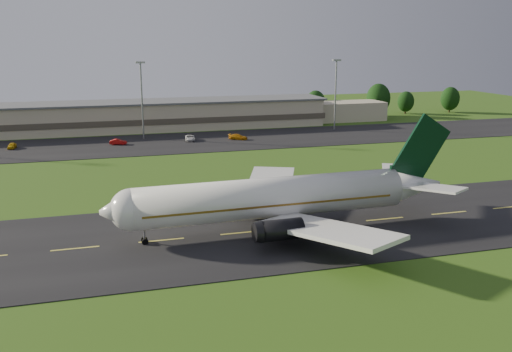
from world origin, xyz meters
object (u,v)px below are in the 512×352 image
object	(u,v)px
light_mast_east	(336,86)
light_mast_centre	(142,91)
terminal	(143,116)
service_vehicle_c	(190,138)
service_vehicle_b	(118,142)
airliner	(277,198)
service_vehicle_a	(12,146)
service_vehicle_d	(238,137)

from	to	relation	value
light_mast_east	light_mast_centre	bearing A→B (deg)	180.00
terminal	service_vehicle_c	world-z (taller)	terminal
light_mast_east	service_vehicle_c	bearing A→B (deg)	-171.89
terminal	light_mast_centre	size ratio (longest dim) A/B	7.13
terminal	service_vehicle_b	size ratio (longest dim) A/B	34.42
light_mast_centre	light_mast_east	size ratio (longest dim) A/B	1.00
airliner	service_vehicle_a	size ratio (longest dim) A/B	12.62
service_vehicle_a	service_vehicle_b	world-z (taller)	service_vehicle_b
light_mast_east	service_vehicle_c	world-z (taller)	light_mast_east
light_mast_east	service_vehicle_c	size ratio (longest dim) A/B	3.90
light_mast_centre	service_vehicle_d	bearing A→B (deg)	-18.87
terminal	service_vehicle_b	xyz separation A→B (m)	(-8.33, -23.06, -3.20)
terminal	light_mast_east	distance (m)	56.67
light_mast_centre	service_vehicle_c	xyz separation A→B (m)	(11.41, -6.21, -11.91)
airliner	terminal	world-z (taller)	airliner
terminal	service_vehicle_d	bearing A→B (deg)	-47.29
service_vehicle_c	service_vehicle_d	xyz separation A→B (m)	(12.46, -1.94, 0.00)
airliner	service_vehicle_c	xyz separation A→B (m)	(0.30, 73.76, -3.84)
airliner	light_mast_centre	bearing A→B (deg)	96.45
service_vehicle_a	service_vehicle_c	size ratio (longest dim) A/B	0.78
airliner	terminal	xyz separation A→B (m)	(-9.71, 96.16, -0.67)
airliner	light_mast_east	world-z (taller)	light_mast_east
light_mast_centre	service_vehicle_a	world-z (taller)	light_mast_centre
light_mast_east	service_vehicle_a	xyz separation A→B (m)	(-87.03, -5.11, -11.95)
service_vehicle_d	service_vehicle_a	bearing A→B (deg)	117.92
service_vehicle_a	service_vehicle_b	distance (m)	25.16
airliner	service_vehicle_d	distance (m)	73.05
service_vehicle_c	terminal	bearing A→B (deg)	121.81
light_mast_centre	light_mast_east	bearing A→B (deg)	0.00
light_mast_centre	service_vehicle_a	distance (m)	34.56
light_mast_east	service_vehicle_c	distance (m)	45.61
airliner	terminal	bearing A→B (deg)	94.30
airliner	service_vehicle_c	distance (m)	73.86
light_mast_east	service_vehicle_b	world-z (taller)	light_mast_east
service_vehicle_a	service_vehicle_d	xyz separation A→B (m)	(55.89, -3.05, 0.03)
light_mast_centre	service_vehicle_b	distance (m)	15.43
service_vehicle_b	light_mast_east	bearing A→B (deg)	-70.89
service_vehicle_b	airliner	bearing A→B (deg)	-153.36
airliner	service_vehicle_d	xyz separation A→B (m)	(12.76, 71.82, -3.83)
airliner	service_vehicle_d	bearing A→B (deg)	78.47
light_mast_centre	service_vehicle_a	size ratio (longest dim) A/B	5.01
airliner	light_mast_centre	distance (m)	81.15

